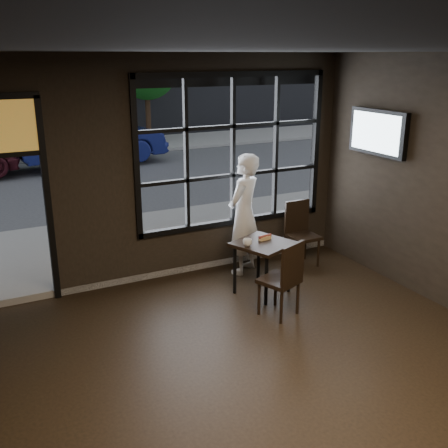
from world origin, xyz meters
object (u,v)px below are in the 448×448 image
cafe_table (262,267)px  chair_near (279,278)px  navy_car (92,139)px  man (244,214)px

cafe_table → chair_near: 0.67m
cafe_table → chair_near: chair_near is taller
chair_near → navy_car: navy_car is taller
cafe_table → navy_car: (-0.01, 9.82, 0.43)m
man → chair_near: bearing=45.5°
cafe_table → man: man is taller
chair_near → man: size_ratio=0.55×
chair_near → navy_car: (0.13, 10.46, 0.30)m
navy_car → chair_near: bearing=173.9°
chair_near → man: 1.51m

